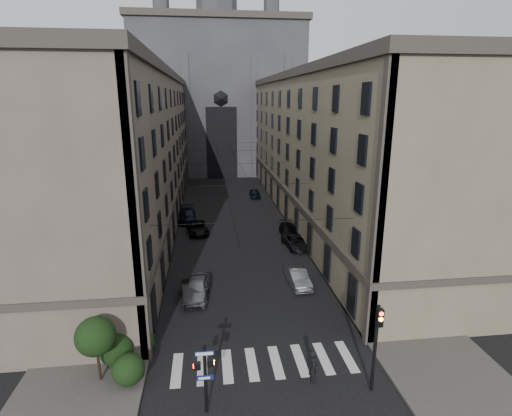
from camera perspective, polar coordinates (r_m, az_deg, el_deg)
name	(u,v)px	position (r m, az deg, el deg)	size (l,w,h in m)	color
sidewalk_left	(152,220)	(54.56, -14.60, -1.65)	(7.00, 80.00, 0.15)	#383533
sidewalk_right	(307,214)	(55.73, 7.31, -0.90)	(7.00, 80.00, 0.15)	#383533
zebra_crossing	(264,363)	(26.18, 1.15, -21.24)	(11.00, 3.20, 0.01)	beige
building_left	(123,150)	(53.17, -18.45, 7.86)	(13.60, 60.60, 18.85)	#534A3F
building_right	(331,147)	(54.70, 10.66, 8.57)	(13.60, 60.60, 18.85)	brown
gothic_tower	(219,88)	(90.80, -5.37, 16.74)	(35.00, 23.00, 58.00)	#2D2D33
pedestrian_signal_left	(205,373)	(21.81, -7.31, -22.34)	(1.02, 0.38, 4.00)	black
traffic_light_right	(376,338)	(23.25, 16.83, -17.39)	(0.34, 0.50, 5.20)	black
shrub_cluster	(114,348)	(25.59, -19.64, -18.31)	(3.90, 4.40, 3.90)	black
tram_wires	(231,165)	(52.17, -3.63, 6.15)	(14.00, 60.00, 0.43)	black
car_left_near	(197,288)	(33.22, -8.44, -11.26)	(1.91, 4.76, 1.62)	slate
car_left_midnear	(191,292)	(32.96, -9.25, -11.82)	(1.40, 4.01, 1.32)	black
car_left_midfar	(198,228)	(48.18, -8.33, -2.82)	(2.25, 4.88, 1.36)	black
car_left_far	(187,215)	(53.19, -9.80, -1.01)	(2.19, 5.39, 1.56)	black
car_right_near	(298,277)	(35.09, 6.01, -9.84)	(1.49, 4.28, 1.41)	slate
car_right_midnear	(296,242)	(43.36, 5.74, -4.87)	(2.15, 4.66, 1.30)	black
car_right_midfar	(289,231)	(46.66, 4.77, -3.29)	(1.96, 4.83, 1.40)	black
car_right_far	(255,193)	(64.83, -0.16, 2.10)	(1.61, 4.00, 1.36)	black
pedestrian	(313,367)	(24.46, 8.20, -21.55)	(0.72, 0.47, 1.98)	black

